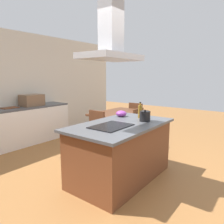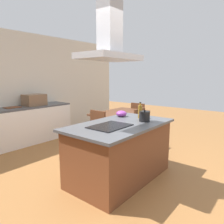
{
  "view_description": "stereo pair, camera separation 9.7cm",
  "coord_description": "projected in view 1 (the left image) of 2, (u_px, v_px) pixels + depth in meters",
  "views": [
    {
      "loc": [
        -2.65,
        -1.84,
        1.63
      ],
      "look_at": [
        0.29,
        0.4,
        1.0
      ],
      "focal_mm": 34.09,
      "sensor_mm": 36.0,
      "label": 1
    },
    {
      "loc": [
        -2.59,
        -1.92,
        1.63
      ],
      "look_at": [
        0.29,
        0.4,
        1.0
      ],
      "focal_mm": 34.09,
      "sensor_mm": 36.0,
      "label": 2
    }
  ],
  "objects": [
    {
      "name": "ground",
      "position": [
        61.0,
        156.0,
        4.35
      ],
      "size": [
        16.0,
        16.0,
        0.0
      ],
      "primitive_type": "plane",
      "color": "#936033"
    },
    {
      "name": "wall_back",
      "position": [
        12.0,
        87.0,
        5.17
      ],
      "size": [
        7.2,
        0.1,
        2.7
      ],
      "primitive_type": "cube",
      "color": "beige",
      "rests_on": "ground"
    },
    {
      "name": "kitchen_island",
      "position": [
        121.0,
        151.0,
        3.38
      ],
      "size": [
        1.76,
        1.02,
        0.9
      ],
      "color": "brown",
      "rests_on": "ground"
    },
    {
      "name": "cooktop",
      "position": [
        111.0,
        126.0,
        3.11
      ],
      "size": [
        0.6,
        0.44,
        0.01
      ],
      "primitive_type": "cube",
      "color": "black",
      "rests_on": "kitchen_island"
    },
    {
      "name": "tea_kettle",
      "position": [
        145.0,
        116.0,
        3.46
      ],
      "size": [
        0.23,
        0.18,
        0.19
      ],
      "color": "black",
      "rests_on": "kitchen_island"
    },
    {
      "name": "olive_oil_bottle",
      "position": [
        140.0,
        111.0,
        3.71
      ],
      "size": [
        0.07,
        0.07,
        0.28
      ],
      "color": "olive",
      "rests_on": "kitchen_island"
    },
    {
      "name": "mixing_bowl",
      "position": [
        121.0,
        114.0,
        3.87
      ],
      "size": [
        0.19,
        0.19,
        0.11
      ],
      "primitive_type": "ellipsoid",
      "color": "purple",
      "rests_on": "kitchen_island"
    },
    {
      "name": "back_counter",
      "position": [
        22.0,
        126.0,
        5.09
      ],
      "size": [
        2.35,
        0.62,
        0.9
      ],
      "color": "white",
      "rests_on": "ground"
    },
    {
      "name": "countertop_microwave",
      "position": [
        32.0,
        100.0,
        5.23
      ],
      "size": [
        0.5,
        0.38,
        0.28
      ],
      "primitive_type": "cube",
      "color": "brown",
      "rests_on": "back_counter"
    },
    {
      "name": "cutting_board",
      "position": [
        10.0,
        108.0,
        4.86
      ],
      "size": [
        0.34,
        0.24,
        0.02
      ],
      "primitive_type": "cube",
      "color": "brown",
      "rests_on": "back_counter"
    },
    {
      "name": "dining_table",
      "position": [
        118.0,
        115.0,
        5.24
      ],
      "size": [
        1.4,
        0.9,
        0.75
      ],
      "color": "#59331E",
      "rests_on": "ground"
    },
    {
      "name": "chair_facing_island",
      "position": [
        142.0,
        125.0,
        4.87
      ],
      "size": [
        0.42,
        0.42,
        0.89
      ],
      "color": "#333338",
      "rests_on": "ground"
    },
    {
      "name": "chair_at_left_end",
      "position": [
        94.0,
        129.0,
        4.55
      ],
      "size": [
        0.42,
        0.42,
        0.89
      ],
      "color": "#333338",
      "rests_on": "ground"
    },
    {
      "name": "chair_at_right_end",
      "position": [
        137.0,
        116.0,
        5.99
      ],
      "size": [
        0.42,
        0.42,
        0.89
      ],
      "color": "#333338",
      "rests_on": "ground"
    },
    {
      "name": "range_hood",
      "position": [
        111.0,
        41.0,
        2.9
      ],
      "size": [
        0.9,
        0.55,
        0.78
      ],
      "color": "#ADADB2"
    }
  ]
}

